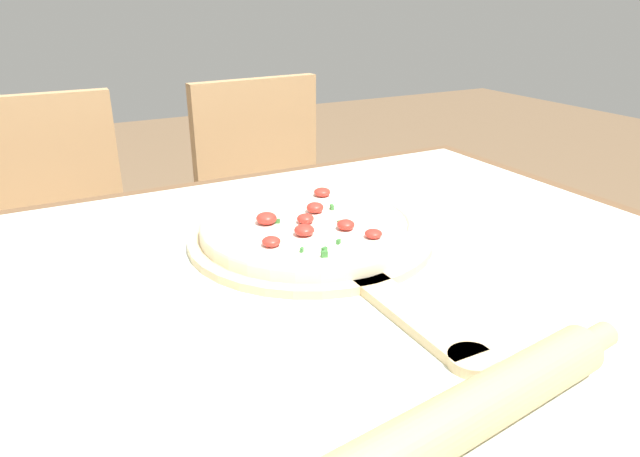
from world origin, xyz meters
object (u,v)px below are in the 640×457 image
at_px(pizza, 310,225).
at_px(chair_left, 55,257).
at_px(chair_right, 273,217).
at_px(pizza_peel, 317,242).
at_px(rolling_pin, 453,422).

xyz_separation_m(pizza, chair_left, (-0.34, 0.72, -0.28)).
distance_m(pizza, chair_right, 0.81).
bearing_deg(pizza_peel, rolling_pin, -102.38).
height_order(pizza_peel, chair_left, chair_left).
bearing_deg(pizza, rolling_pin, -101.75).
bearing_deg(rolling_pin, pizza, 78.25).
distance_m(rolling_pin, chair_right, 1.23).
xyz_separation_m(pizza_peel, pizza, (-0.00, 0.02, 0.02)).
bearing_deg(pizza, pizza_peel, -89.63).
bearing_deg(pizza_peel, chair_right, 71.74).
distance_m(pizza, chair_left, 0.84).
relative_size(pizza_peel, chair_right, 0.62).
height_order(chair_left, chair_right, same).
xyz_separation_m(pizza_peel, chair_right, (0.24, 0.74, -0.26)).
distance_m(pizza_peel, pizza, 0.03).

